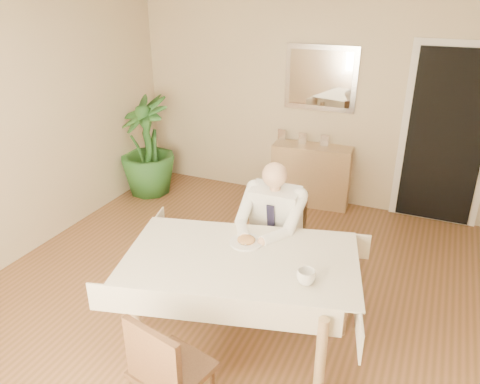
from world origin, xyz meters
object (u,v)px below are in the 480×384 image
at_px(coffee_mug, 306,277).
at_px(potted_palm, 147,146).
at_px(sideboard, 311,175).
at_px(chair_near, 165,370).
at_px(chair_far, 280,231).
at_px(dining_table, 241,266).
at_px(seated_man, 269,228).

height_order(coffee_mug, potted_palm, potted_palm).
bearing_deg(coffee_mug, sideboard, 104.66).
bearing_deg(potted_palm, coffee_mug, -38.70).
relative_size(chair_near, sideboard, 0.92).
bearing_deg(chair_far, potted_palm, 159.29).
distance_m(chair_near, potted_palm, 3.73).
height_order(chair_near, sideboard, chair_near).
height_order(chair_near, potted_palm, potted_palm).
height_order(dining_table, chair_near, chair_near).
distance_m(chair_near, seated_man, 1.55).
relative_size(seated_man, potted_palm, 0.97).
distance_m(chair_far, potted_palm, 2.55).
bearing_deg(chair_near, chair_far, 100.49).
relative_size(chair_far, potted_palm, 0.71).
xyz_separation_m(dining_table, chair_far, (-0.00, 0.88, -0.16)).
distance_m(chair_far, coffee_mug, 1.18).
relative_size(dining_table, sideboard, 2.06).
relative_size(chair_near, coffee_mug, 6.79).
distance_m(dining_table, sideboard, 2.64).
distance_m(dining_table, chair_far, 0.90).
distance_m(chair_near, coffee_mug, 1.06).
bearing_deg(seated_man, sideboard, 95.41).
distance_m(seated_man, sideboard, 2.06).
height_order(chair_near, coffee_mug, chair_near).
xyz_separation_m(seated_man, coffee_mug, (0.53, -0.72, 0.11)).
height_order(dining_table, sideboard, sideboard).
relative_size(seated_man, sideboard, 1.31).
distance_m(coffee_mug, potted_palm, 3.55).
distance_m(seated_man, potted_palm, 2.70).
height_order(chair_far, sideboard, chair_far).
relative_size(chair_far, sideboard, 0.95).
height_order(sideboard, potted_palm, potted_palm).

